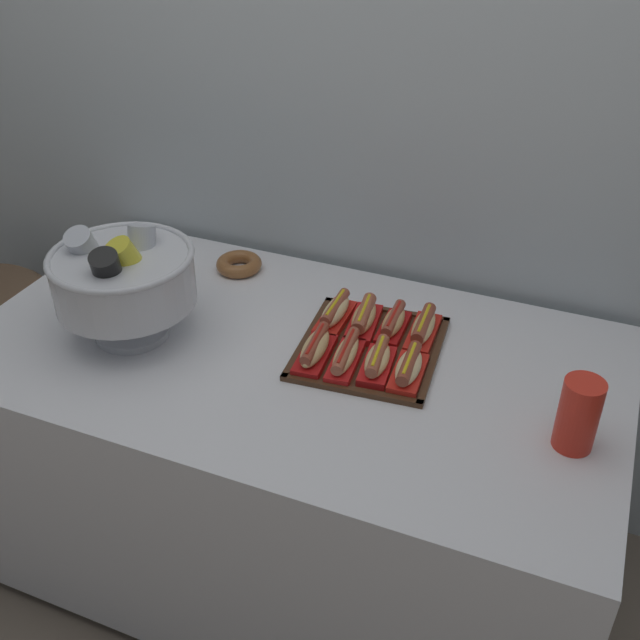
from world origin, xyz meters
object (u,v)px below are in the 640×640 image
at_px(floor_vase, 0,367).
at_px(serving_tray, 370,348).
at_px(hot_dog_5, 364,318).
at_px(punch_bowl, 123,277).
at_px(hot_dog_0, 315,349).
at_px(hot_dog_1, 346,355).
at_px(hot_dog_4, 335,312).
at_px(cup_stack, 578,415).
at_px(hot_dog_2, 377,361).
at_px(buffet_table, 293,458).
at_px(hot_dog_7, 423,328).
at_px(hot_dog_3, 409,367).
at_px(hot_dog_6, 393,323).
at_px(donut, 239,264).

height_order(floor_vase, serving_tray, floor_vase).
distance_m(hot_dog_5, punch_bowl, 0.59).
distance_m(hot_dog_0, hot_dog_1, 0.08).
bearing_deg(hot_dog_4, cup_stack, -20.50).
relative_size(hot_dog_4, hot_dog_5, 0.96).
height_order(hot_dog_0, hot_dog_5, same).
height_order(hot_dog_4, cup_stack, cup_stack).
relative_size(floor_vase, hot_dog_4, 6.72).
xyz_separation_m(hot_dog_2, cup_stack, (0.45, -0.08, 0.05)).
height_order(hot_dog_1, hot_dog_2, same).
relative_size(buffet_table, serving_tray, 4.10).
xyz_separation_m(serving_tray, hot_dog_7, (0.11, 0.09, 0.03)).
xyz_separation_m(hot_dog_3, hot_dog_4, (-0.24, 0.15, 0.00)).
distance_m(buffet_table, serving_tray, 0.41).
xyz_separation_m(hot_dog_1, hot_dog_3, (0.15, 0.01, 0.00)).
bearing_deg(buffet_table, hot_dog_0, -11.78).
height_order(hot_dog_7, punch_bowl, punch_bowl).
bearing_deg(serving_tray, cup_stack, -17.58).
height_order(serving_tray, hot_dog_6, hot_dog_6).
xyz_separation_m(hot_dog_1, punch_bowl, (-0.54, -0.08, 0.13)).
distance_m(hot_dog_1, hot_dog_4, 0.18).
bearing_deg(buffet_table, hot_dog_2, -0.57).
xyz_separation_m(hot_dog_4, hot_dog_5, (0.07, 0.01, -0.00)).
distance_m(hot_dog_5, hot_dog_7, 0.15).
bearing_deg(donut, hot_dog_6, -15.78).
relative_size(buffet_table, donut, 12.20).
bearing_deg(hot_dog_5, hot_dog_1, -85.12).
height_order(hot_dog_0, hot_dog_6, hot_dog_0).
bearing_deg(hot_dog_6, hot_dog_5, -175.12).
relative_size(buffet_table, hot_dog_7, 9.07).
distance_m(hot_dog_3, hot_dog_7, 0.17).
bearing_deg(buffet_table, serving_tray, 23.47).
bearing_deg(hot_dog_2, hot_dog_6, 94.88).
relative_size(hot_dog_7, donut, 1.34).
relative_size(hot_dog_4, punch_bowl, 0.49).
xyz_separation_m(floor_vase, hot_dog_4, (1.20, 0.02, 0.50)).
bearing_deg(hot_dog_6, hot_dog_1, -109.57).
relative_size(floor_vase, punch_bowl, 3.28).
distance_m(hot_dog_1, punch_bowl, 0.56).
bearing_deg(cup_stack, hot_dog_5, 156.35).
bearing_deg(hot_dog_4, hot_dog_3, -31.38).
bearing_deg(hot_dog_0, hot_dog_6, 52.60).
distance_m(hot_dog_4, donut, 0.39).
distance_m(hot_dog_2, punch_bowl, 0.63).
bearing_deg(hot_dog_7, hot_dog_0, -138.87).
height_order(punch_bowl, cup_stack, punch_bowl).
bearing_deg(hot_dog_1, hot_dog_5, 94.88).
bearing_deg(hot_dog_7, hot_dog_2, -109.57).
distance_m(cup_stack, donut, 1.04).
height_order(serving_tray, hot_dog_3, hot_dog_3).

